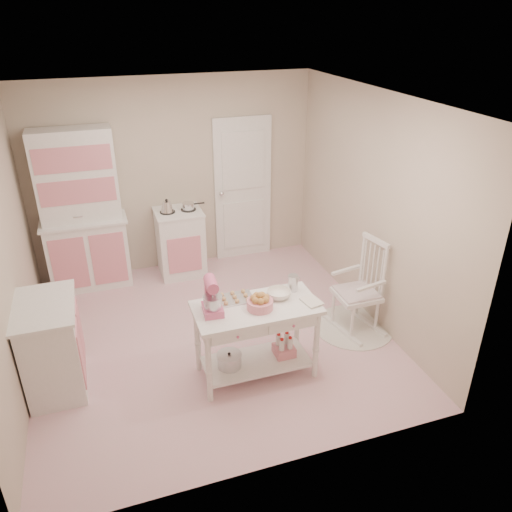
{
  "coord_description": "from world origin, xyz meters",
  "views": [
    {
      "loc": [
        -1.02,
        -4.56,
        3.36
      ],
      "look_at": [
        0.43,
        -0.26,
        1.07
      ],
      "focal_mm": 35.0,
      "sensor_mm": 36.0,
      "label": 1
    }
  ],
  "objects_px": {
    "rocking_chair": "(357,286)",
    "bread_basket": "(260,304)",
    "base_cabinet": "(52,346)",
    "work_table": "(256,340)",
    "stand_mixer": "(212,297)",
    "hutch": "(82,212)",
    "stove": "(180,242)"
  },
  "relations": [
    {
      "from": "hutch",
      "to": "base_cabinet",
      "type": "xyz_separation_m",
      "value": [
        -0.4,
        -1.96,
        -0.58
      ]
    },
    {
      "from": "stove",
      "to": "work_table",
      "type": "distance_m",
      "value": 2.39
    },
    {
      "from": "work_table",
      "to": "bread_basket",
      "type": "bearing_deg",
      "value": -68.2
    },
    {
      "from": "base_cabinet",
      "to": "bread_basket",
      "type": "xyz_separation_m",
      "value": [
        1.91,
        -0.51,
        0.39
      ]
    },
    {
      "from": "stove",
      "to": "base_cabinet",
      "type": "relative_size",
      "value": 1.0
    },
    {
      "from": "work_table",
      "to": "bread_basket",
      "type": "relative_size",
      "value": 4.8
    },
    {
      "from": "stove",
      "to": "hutch",
      "type": "bearing_deg",
      "value": 177.61
    },
    {
      "from": "base_cabinet",
      "to": "stove",
      "type": "bearing_deg",
      "value": 50.07
    },
    {
      "from": "stove",
      "to": "rocking_chair",
      "type": "distance_m",
      "value": 2.55
    },
    {
      "from": "work_table",
      "to": "rocking_chair",
      "type": "bearing_deg",
      "value": 16.63
    },
    {
      "from": "stand_mixer",
      "to": "bread_basket",
      "type": "relative_size",
      "value": 1.36
    },
    {
      "from": "hutch",
      "to": "rocking_chair",
      "type": "bearing_deg",
      "value": -35.57
    },
    {
      "from": "rocking_chair",
      "to": "work_table",
      "type": "height_order",
      "value": "rocking_chair"
    },
    {
      "from": "hutch",
      "to": "stand_mixer",
      "type": "xyz_separation_m",
      "value": [
        1.08,
        -2.4,
        -0.07
      ]
    },
    {
      "from": "rocking_chair",
      "to": "stand_mixer",
      "type": "relative_size",
      "value": 3.24
    },
    {
      "from": "base_cabinet",
      "to": "rocking_chair",
      "type": "relative_size",
      "value": 0.84
    },
    {
      "from": "rocking_chair",
      "to": "work_table",
      "type": "xyz_separation_m",
      "value": [
        -1.33,
        -0.4,
        -0.15
      ]
    },
    {
      "from": "hutch",
      "to": "stove",
      "type": "height_order",
      "value": "hutch"
    },
    {
      "from": "stand_mixer",
      "to": "stove",
      "type": "bearing_deg",
      "value": 91.3
    },
    {
      "from": "base_cabinet",
      "to": "rocking_chair",
      "type": "bearing_deg",
      "value": -1.07
    },
    {
      "from": "bread_basket",
      "to": "base_cabinet",
      "type": "bearing_deg",
      "value": 165.17
    },
    {
      "from": "rocking_chair",
      "to": "base_cabinet",
      "type": "bearing_deg",
      "value": 167.7
    },
    {
      "from": "hutch",
      "to": "stove",
      "type": "xyz_separation_m",
      "value": [
        1.2,
        -0.05,
        -0.58
      ]
    },
    {
      "from": "stand_mixer",
      "to": "bread_basket",
      "type": "xyz_separation_m",
      "value": [
        0.44,
        -0.07,
        -0.12
      ]
    },
    {
      "from": "rocking_chair",
      "to": "bread_basket",
      "type": "xyz_separation_m",
      "value": [
        -1.31,
        -0.45,
        0.3
      ]
    },
    {
      "from": "bread_basket",
      "to": "rocking_chair",
      "type": "bearing_deg",
      "value": 18.85
    },
    {
      "from": "stove",
      "to": "base_cabinet",
      "type": "xyz_separation_m",
      "value": [
        -1.6,
        -1.91,
        0.0
      ]
    },
    {
      "from": "rocking_chair",
      "to": "bread_basket",
      "type": "bearing_deg",
      "value": -172.37
    },
    {
      "from": "rocking_chair",
      "to": "work_table",
      "type": "distance_m",
      "value": 1.39
    },
    {
      "from": "base_cabinet",
      "to": "work_table",
      "type": "xyz_separation_m",
      "value": [
        1.89,
        -0.46,
        -0.06
      ]
    },
    {
      "from": "bread_basket",
      "to": "work_table",
      "type": "bearing_deg",
      "value": 111.8
    },
    {
      "from": "hutch",
      "to": "work_table",
      "type": "xyz_separation_m",
      "value": [
        1.5,
        -2.42,
        -0.64
      ]
    }
  ]
}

